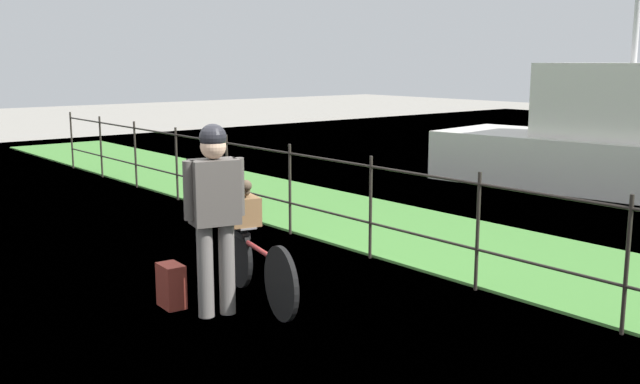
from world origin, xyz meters
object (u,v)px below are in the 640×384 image
moored_boat_near (627,146)px  wooden_crate (242,211)px  backpack_on_paving (171,286)px  cyclist_person (215,203)px  terrier_dog (243,189)px  bicycle_main (258,265)px

moored_boat_near → wooden_crate: bearing=-87.1°
wooden_crate → backpack_on_paving: wooden_crate is taller
backpack_on_paving → cyclist_person: bearing=-150.8°
terrier_dog → moored_boat_near: bearing=93.0°
wooden_crate → cyclist_person: cyclist_person is taller
wooden_crate → backpack_on_paving: size_ratio=0.84×
wooden_crate → moored_boat_near: (-0.40, 8.00, -0.01)m
wooden_crate → terrier_dog: (0.02, -0.01, 0.21)m
bicycle_main → moored_boat_near: 8.13m
terrier_dog → backpack_on_paving: size_ratio=0.81×
terrier_dog → backpack_on_paving: (-0.02, -0.77, -0.81)m
wooden_crate → cyclist_person: (0.44, -0.56, 0.21)m
backpack_on_paving → bicycle_main: bearing=-115.2°
bicycle_main → moored_boat_near: size_ratio=0.25×
wooden_crate → terrier_dog: terrier_dog is taller
bicycle_main → cyclist_person: (0.06, -0.48, 0.66)m
terrier_dog → moored_boat_near: size_ratio=0.05×
terrier_dog → backpack_on_paving: bearing=-91.6°
bicycle_main → cyclist_person: cyclist_person is taller
moored_boat_near → bicycle_main: bearing=-84.5°
cyclist_person → moored_boat_near: 8.61m
cyclist_person → backpack_on_paving: 0.94m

